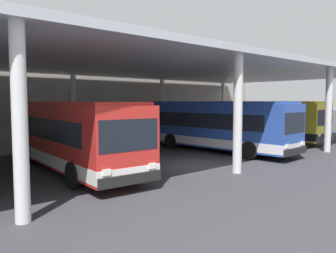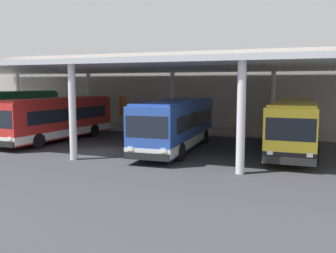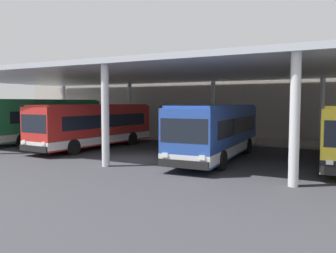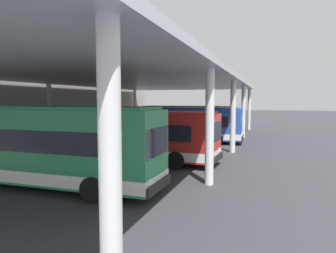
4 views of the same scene
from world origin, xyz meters
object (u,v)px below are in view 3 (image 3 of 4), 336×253
object	(u,v)px
bus_middle_bay	(217,131)
banner_sign	(162,117)
bench_waiting	(122,129)
bus_nearest_bay	(46,120)
bus_second_bay	(95,125)
trash_bin	(104,128)

from	to	relation	value
bus_middle_bay	banner_sign	distance (m)	11.89
bus_middle_bay	bench_waiting	size ratio (longest dim) A/B	5.91
bench_waiting	bus_nearest_bay	bearing A→B (deg)	-111.87
bus_second_bay	banner_sign	distance (m)	8.08
bench_waiting	trash_bin	size ratio (longest dim) A/B	1.84
bus_middle_bay	bus_second_bay	bearing A→B (deg)	176.69
bus_nearest_bay	banner_sign	distance (m)	10.19
bus_middle_bay	trash_bin	bearing A→B (deg)	149.41
bus_middle_bay	bench_waiting	bearing A→B (deg)	144.84
trash_bin	bus_nearest_bay	bearing A→B (deg)	-96.19
bus_second_bay	banner_sign	world-z (taller)	banner_sign
trash_bin	bus_middle_bay	bearing A→B (deg)	-30.59
bench_waiting	trash_bin	xyz separation A→B (m)	(-2.14, -0.24, 0.01)
bus_second_bay	banner_sign	xyz separation A→B (m)	(1.31, 7.97, 0.32)
bus_nearest_bay	bench_waiting	bearing A→B (deg)	68.13
bus_middle_bay	banner_sign	world-z (taller)	banner_sign
bench_waiting	trash_bin	bearing A→B (deg)	-173.53
bus_nearest_bay	bus_second_bay	bearing A→B (deg)	-13.71
bus_middle_bay	trash_bin	xyz separation A→B (m)	(-15.49, 9.16, -0.98)
bus_second_bay	bus_middle_bay	xyz separation A→B (m)	(9.59, -0.55, 0.00)
bus_second_bay	bus_nearest_bay	bearing A→B (deg)	166.29
bus_middle_bay	bench_waiting	distance (m)	16.36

